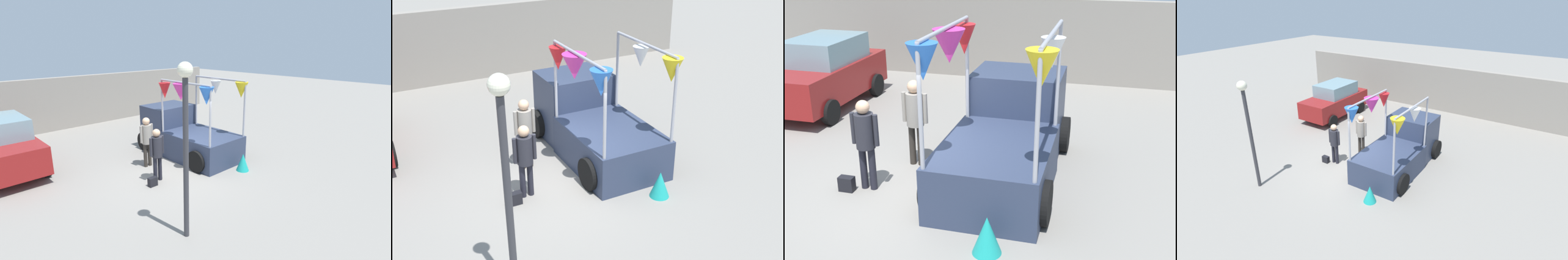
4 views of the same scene
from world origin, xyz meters
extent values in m
plane|color=gray|center=(0.00, 0.00, 0.00)|extent=(60.00, 60.00, 0.00)
cube|color=#2D3851|center=(1.56, 0.20, 0.50)|extent=(1.90, 2.60, 1.00)
cube|color=#2D3851|center=(1.56, 2.20, 0.90)|extent=(1.80, 1.40, 1.80)
cube|color=#8CB2C6|center=(1.56, 2.20, 1.35)|extent=(1.76, 1.37, 0.60)
cylinder|color=black|center=(0.61, 2.55, 0.38)|extent=(0.22, 0.76, 0.76)
cylinder|color=black|center=(2.51, 2.55, 0.38)|extent=(0.22, 0.76, 0.76)
cylinder|color=black|center=(0.61, -0.50, 0.38)|extent=(0.22, 0.76, 0.76)
cylinder|color=black|center=(2.51, -0.50, 0.38)|extent=(0.22, 0.76, 0.76)
cylinder|color=#A5A5AD|center=(0.69, 1.42, 1.98)|extent=(0.07, 0.07, 1.96)
cylinder|color=#A5A5AD|center=(2.43, 1.42, 1.98)|extent=(0.07, 0.07, 1.96)
cylinder|color=#A5A5AD|center=(0.69, -1.02, 1.98)|extent=(0.07, 0.07, 1.96)
cylinder|color=#A5A5AD|center=(2.43, -1.02, 1.98)|extent=(0.07, 0.07, 1.96)
cylinder|color=#A5A5AD|center=(0.69, 0.20, 2.96)|extent=(0.07, 2.44, 0.07)
cylinder|color=#A5A5AD|center=(2.43, 0.20, 2.96)|extent=(0.07, 2.44, 0.07)
cone|color=blue|center=(0.69, -0.85, 2.65)|extent=(0.57, 0.57, 0.56)
cone|color=yellow|center=(2.43, -0.85, 2.65)|extent=(0.66, 0.66, 0.55)
cone|color=#D83399|center=(0.69, 0.37, 2.63)|extent=(0.65, 0.65, 0.58)
cone|color=white|center=(2.43, 0.37, 2.62)|extent=(0.55, 0.55, 0.50)
cone|color=red|center=(0.69, 1.25, 2.58)|extent=(0.60, 0.60, 0.56)
cube|color=maroon|center=(-4.05, 3.92, 0.77)|extent=(1.70, 4.00, 0.90)
cylinder|color=black|center=(-3.20, 5.17, 0.32)|extent=(0.18, 0.64, 0.64)
cylinder|color=black|center=(-3.20, 2.67, 0.32)|extent=(0.18, 0.64, 0.64)
cylinder|color=black|center=(-0.84, -0.12, 0.41)|extent=(0.13, 0.13, 0.82)
cylinder|color=black|center=(-0.66, -0.12, 0.41)|extent=(0.13, 0.13, 0.82)
cylinder|color=#26262D|center=(-0.75, -0.12, 1.14)|extent=(0.34, 0.34, 0.65)
sphere|color=tan|center=(-0.75, -0.12, 1.59)|extent=(0.25, 0.25, 0.25)
cylinder|color=#26262D|center=(-0.97, -0.12, 1.17)|extent=(0.09, 0.09, 0.58)
cylinder|color=#26262D|center=(-0.53, -0.12, 1.17)|extent=(0.09, 0.09, 0.58)
cylinder|color=#2D2823|center=(-0.38, 1.08, 0.42)|extent=(0.13, 0.13, 0.85)
cylinder|color=#2D2823|center=(-0.20, 1.08, 0.42)|extent=(0.13, 0.13, 0.85)
cylinder|color=gray|center=(-0.29, 1.08, 1.19)|extent=(0.34, 0.34, 0.67)
sphere|color=tan|center=(-0.29, 1.08, 1.65)|extent=(0.25, 0.25, 0.25)
cylinder|color=gray|center=(-0.51, 1.08, 1.22)|extent=(0.09, 0.09, 0.61)
cylinder|color=gray|center=(-0.07, 1.08, 1.22)|extent=(0.09, 0.09, 0.61)
cube|color=black|center=(-1.10, -0.32, 0.14)|extent=(0.28, 0.16, 0.28)
cylinder|color=#333338|center=(-2.02, -2.90, 1.79)|extent=(0.12, 0.12, 3.58)
sphere|color=#F2EDCC|center=(-2.02, -2.90, 3.74)|extent=(0.32, 0.32, 0.32)
cube|color=gray|center=(0.00, 8.11, 1.30)|extent=(18.00, 0.36, 2.60)
cone|color=teal|center=(1.84, -1.50, 0.30)|extent=(0.62, 0.62, 0.60)
camera|label=1|loc=(-6.04, -7.39, 4.26)|focal=28.00mm
camera|label=2|loc=(-3.82, -8.91, 6.01)|focal=45.00mm
camera|label=3|loc=(3.32, -7.37, 4.32)|focal=45.00mm
camera|label=4|loc=(6.43, -8.44, 6.41)|focal=28.00mm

